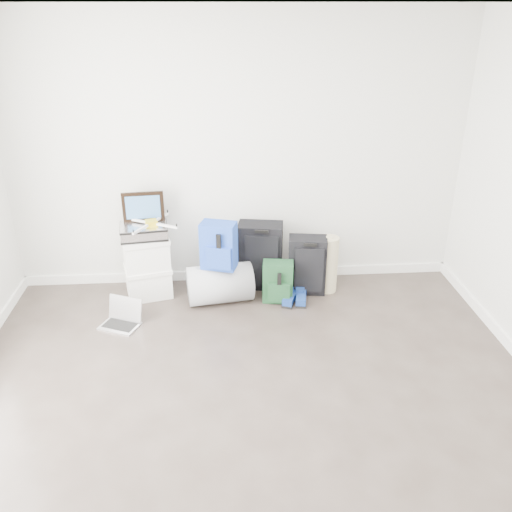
{
  "coord_description": "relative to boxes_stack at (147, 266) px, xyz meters",
  "views": [
    {
      "loc": [
        -0.21,
        -2.69,
        2.71
      ],
      "look_at": [
        0.14,
        1.9,
        0.53
      ],
      "focal_mm": 38.0,
      "sensor_mm": 36.0,
      "label": 1
    }
  ],
  "objects": [
    {
      "name": "boxes_stack",
      "position": [
        0.0,
        0.0,
        0.0
      ],
      "size": [
        0.52,
        0.46,
        0.63
      ],
      "rotation": [
        0.0,
        0.0,
        0.25
      ],
      "color": "white",
      "rests_on": "ground"
    },
    {
      "name": "rolled_rug",
      "position": [
        1.81,
        -0.04,
        -0.02
      ],
      "size": [
        0.19,
        0.19,
        0.59
      ],
      "primitive_type": "cylinder",
      "color": "#C1B388",
      "rests_on": "ground"
    },
    {
      "name": "drone",
      "position": [
        0.08,
        -0.02,
        0.47
      ],
      "size": [
        0.53,
        0.53,
        0.05
      ],
      "rotation": [
        0.0,
        0.0,
        0.28
      ],
      "color": "gold",
      "rests_on": "briefcase"
    },
    {
      "name": "room_envelope",
      "position": [
        0.93,
        -2.18,
        1.4
      ],
      "size": [
        4.52,
        5.02,
        2.71
      ],
      "color": "silver",
      "rests_on": "ground"
    },
    {
      "name": "large_suitcase",
      "position": [
        1.14,
        0.11,
        0.03
      ],
      "size": [
        0.48,
        0.35,
        0.69
      ],
      "rotation": [
        0.0,
        0.0,
        -0.17
      ],
      "color": "black",
      "rests_on": "ground"
    },
    {
      "name": "green_backpack",
      "position": [
        1.29,
        -0.22,
        -0.12
      ],
      "size": [
        0.32,
        0.25,
        0.41
      ],
      "rotation": [
        0.0,
        0.0,
        -0.13
      ],
      "color": "#11311E",
      "rests_on": "ground"
    },
    {
      "name": "painting",
      "position": [
        0.0,
        0.1,
        0.59
      ],
      "size": [
        0.4,
        0.06,
        0.3
      ],
      "rotation": [
        0.0,
        0.0,
        0.09
      ],
      "color": "black",
      "rests_on": "briefcase"
    },
    {
      "name": "ground",
      "position": [
        0.93,
        -2.2,
        -0.32
      ],
      "size": [
        5.0,
        5.0,
        0.0
      ],
      "primitive_type": "plane",
      "color": "#322924",
      "rests_on": "ground"
    },
    {
      "name": "duffel_bag",
      "position": [
        0.72,
        -0.19,
        -0.13
      ],
      "size": [
        0.68,
        0.47,
        0.39
      ],
      "primitive_type": "cylinder",
      "rotation": [
        0.0,
        1.57,
        0.15
      ],
      "color": "gray",
      "rests_on": "ground"
    },
    {
      "name": "briefcase",
      "position": [
        0.0,
        0.0,
        0.38
      ],
      "size": [
        0.48,
        0.38,
        0.13
      ],
      "primitive_type": "cube",
      "rotation": [
        0.0,
        0.0,
        0.14
      ],
      "color": "#B2B2B7",
      "rests_on": "boxes_stack"
    },
    {
      "name": "carry_on",
      "position": [
        1.6,
        -0.05,
        -0.02
      ],
      "size": [
        0.41,
        0.3,
        0.59
      ],
      "rotation": [
        0.0,
        0.0,
        -0.15
      ],
      "color": "black",
      "rests_on": "ground"
    },
    {
      "name": "blue_backpack",
      "position": [
        0.72,
        -0.22,
        0.29
      ],
      "size": [
        0.37,
        0.32,
        0.46
      ],
      "rotation": [
        0.0,
        0.0,
        -0.3
      ],
      "color": "#18429E",
      "rests_on": "duffel_bag"
    },
    {
      "name": "shoes",
      "position": [
        1.46,
        -0.27,
        -0.28
      ],
      "size": [
        0.28,
        0.28,
        0.09
      ],
      "rotation": [
        0.0,
        0.0,
        -0.28
      ],
      "color": "black",
      "rests_on": "ground"
    },
    {
      "name": "laptop",
      "position": [
        -0.19,
        -0.55,
        -0.26
      ],
      "size": [
        0.41,
        0.36,
        0.24
      ],
      "rotation": [
        0.0,
        0.0,
        -0.42
      ],
      "color": "silver",
      "rests_on": "ground"
    }
  ]
}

